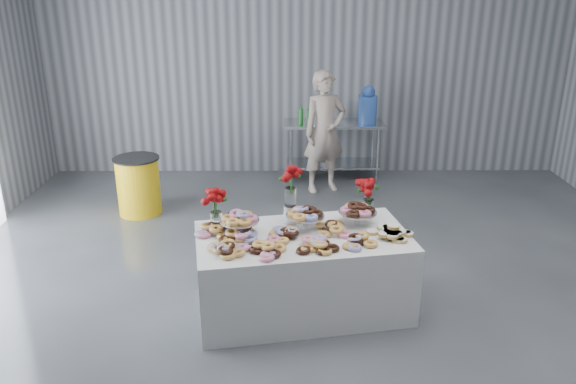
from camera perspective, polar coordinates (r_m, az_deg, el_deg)
name	(u,v)px	position (r m, az deg, el deg)	size (l,w,h in m)	color
ground	(323,333)	(5.07, 3.55, -14.07)	(9.00, 9.00, 0.00)	#3A3D42
room_walls	(292,17)	(4.24, 0.43, 17.33)	(8.04, 9.04, 4.02)	gray
display_table	(302,272)	(5.21, 1.48, -8.16)	(1.90, 1.00, 0.75)	silver
prep_table	(333,140)	(8.60, 4.61, 5.26)	(1.50, 0.60, 0.90)	silver
donut_mounds	(303,233)	(4.98, 1.54, -4.19)	(1.80, 0.80, 0.09)	#DAA34F
cake_stand_left	(240,219)	(5.05, -4.95, -2.72)	(0.36, 0.36, 0.17)	silver
cake_stand_mid	(305,214)	(5.13, 1.74, -2.26)	(0.36, 0.36, 0.17)	silver
cake_stand_right	(358,210)	(5.25, 7.10, -1.87)	(0.36, 0.36, 0.17)	silver
danish_pile	(389,230)	(5.08, 10.20, -3.86)	(0.48, 0.48, 0.11)	white
bouquet_left	(216,200)	(5.07, -7.36, -0.81)	(0.26, 0.26, 0.42)	white
bouquet_right	(369,188)	(5.37, 8.23, 0.39)	(0.26, 0.26, 0.42)	white
bouquet_center	(290,183)	(5.21, 0.24, 0.93)	(0.26, 0.26, 0.57)	silver
water_jug	(368,106)	(8.53, 8.10, 8.67)	(0.28, 0.28, 0.55)	#4377E4
drink_bottles	(313,115)	(8.38, 2.55, 7.83)	(0.54, 0.08, 0.27)	#268C33
person	(324,132)	(8.05, 3.73, 6.09)	(0.64, 0.42, 1.75)	#CC8C93
trash_barrel	(138,186)	(7.58, -14.95, 0.64)	(0.60, 0.60, 0.76)	yellow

